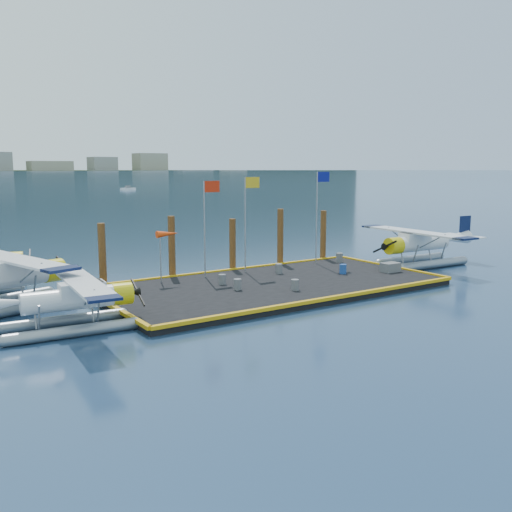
{
  "coord_description": "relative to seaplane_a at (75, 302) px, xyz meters",
  "views": [
    {
      "loc": [
        -19.34,
        -27.29,
        7.31
      ],
      "look_at": [
        0.15,
        2.0,
        1.74
      ],
      "focal_mm": 40.0,
      "sensor_mm": 36.0,
      "label": 1
    }
  ],
  "objects": [
    {
      "name": "drum_5",
      "position": [
        14.44,
        4.44,
        -0.6
      ],
      "size": [
        0.45,
        0.45,
        0.63
      ],
      "primitive_type": "cylinder",
      "color": "#595A5E",
      "rests_on": "dock"
    },
    {
      "name": "drum_0",
      "position": [
        9.65,
        3.51,
        -0.62
      ],
      "size": [
        0.42,
        0.42,
        0.59
      ],
      "primitive_type": "cylinder",
      "color": "#595A5E",
      "rests_on": "dock"
    },
    {
      "name": "drum_4",
      "position": [
        20.67,
        5.54,
        -0.58
      ],
      "size": [
        0.48,
        0.48,
        0.67
      ],
      "primitive_type": "cylinder",
      "color": "#595A5E",
      "rests_on": "dock"
    },
    {
      "name": "windsock",
      "position": [
        7.35,
        6.04,
        1.91
      ],
      "size": [
        1.4,
        0.44,
        3.12
      ],
      "color": "gray",
      "rests_on": "dock"
    },
    {
      "name": "flagpole_red",
      "position": [
        10.09,
        6.04,
        3.08
      ],
      "size": [
        1.14,
        0.08,
        6.0
      ],
      "color": "gray",
      "rests_on": "dock"
    },
    {
      "name": "seaplane_a",
      "position": [
        0.0,
        0.0,
        0.0
      ],
      "size": [
        7.75,
        8.54,
        3.03
      ],
      "rotation": [
        0.0,
        0.0,
        -1.65
      ],
      "color": "gray",
      "rests_on": "ground"
    },
    {
      "name": "piling_1",
      "position": [
        8.38,
        7.64,
        0.78
      ],
      "size": [
        0.44,
        0.44,
        4.2
      ],
      "primitive_type": "cylinder",
      "color": "#452A13",
      "rests_on": "ground"
    },
    {
      "name": "piling_0",
      "position": [
        3.88,
        7.64,
        0.68
      ],
      "size": [
        0.44,
        0.44,
        4.0
      ],
      "primitive_type": "cylinder",
      "color": "#452A13",
      "rests_on": "ground"
    },
    {
      "name": "dock",
      "position": [
        12.38,
        2.24,
        -1.12
      ],
      "size": [
        20.0,
        10.0,
        0.4
      ],
      "primitive_type": "cube",
      "color": "black",
      "rests_on": "ground"
    },
    {
      "name": "crate",
      "position": [
        20.93,
        0.83,
        -0.62
      ],
      "size": [
        1.2,
        0.8,
        0.6
      ],
      "primitive_type": "cube",
      "color": "#595A5E",
      "rests_on": "dock"
    },
    {
      "name": "ground",
      "position": [
        12.38,
        2.24,
        -1.32
      ],
      "size": [
        4000.0,
        4000.0,
        0.0
      ],
      "primitive_type": "plane",
      "color": "navy",
      "rests_on": "ground"
    },
    {
      "name": "drum_2",
      "position": [
        17.85,
        2.05,
        -0.61
      ],
      "size": [
        0.44,
        0.44,
        0.62
      ],
      "primitive_type": "cylinder",
      "color": "#1A4294",
      "rests_on": "dock"
    },
    {
      "name": "drum_1",
      "position": [
        12.23,
        -0.18,
        -0.61
      ],
      "size": [
        0.44,
        0.44,
        0.62
      ],
      "primitive_type": "cylinder",
      "color": "#595A5E",
      "rests_on": "dock"
    },
    {
      "name": "drum_3",
      "position": [
        9.59,
        1.72,
        -0.61
      ],
      "size": [
        0.44,
        0.44,
        0.62
      ],
      "primitive_type": "cylinder",
      "color": "#595A5E",
      "rests_on": "dock"
    },
    {
      "name": "piling_2",
      "position": [
        12.88,
        7.64,
        0.58
      ],
      "size": [
        0.44,
        0.44,
        3.8
      ],
      "primitive_type": "cylinder",
      "color": "#452A13",
      "rests_on": "ground"
    },
    {
      "name": "seaplane_b",
      "position": [
        -1.76,
        5.58,
        0.23
      ],
      "size": [
        9.29,
        10.01,
        3.56
      ],
      "rotation": [
        0.0,
        0.0,
        -1.3
      ],
      "color": "gray",
      "rests_on": "ground"
    },
    {
      "name": "flagpole_blue",
      "position": [
        19.08,
        6.04,
        3.37
      ],
      "size": [
        1.14,
        0.08,
        6.5
      ],
      "color": "gray",
      "rests_on": "dock"
    },
    {
      "name": "seaplane_d",
      "position": [
        25.85,
        2.74,
        0.21
      ],
      "size": [
        8.96,
        9.87,
        3.51
      ],
      "rotation": [
        0.0,
        0.0,
        1.52
      ],
      "color": "gray",
      "rests_on": "ground"
    },
    {
      "name": "flagpole_yellow",
      "position": [
        13.08,
        6.04,
        3.19
      ],
      "size": [
        1.14,
        0.08,
        6.2
      ],
      "color": "gray",
      "rests_on": "dock"
    },
    {
      "name": "piling_3",
      "position": [
        16.88,
        7.64,
        0.83
      ],
      "size": [
        0.44,
        0.44,
        4.3
      ],
      "primitive_type": "cylinder",
      "color": "#452A13",
      "rests_on": "ground"
    },
    {
      "name": "dock_bumpers",
      "position": [
        12.38,
        2.24,
        -0.83
      ],
      "size": [
        20.25,
        10.25,
        0.18
      ],
      "primitive_type": null,
      "color": "#C9920B",
      "rests_on": "dock"
    },
    {
      "name": "piling_4",
      "position": [
        20.88,
        7.64,
        0.68
      ],
      "size": [
        0.44,
        0.44,
        4.0
      ],
      "primitive_type": "cylinder",
      "color": "#452A13",
      "rests_on": "ground"
    }
  ]
}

